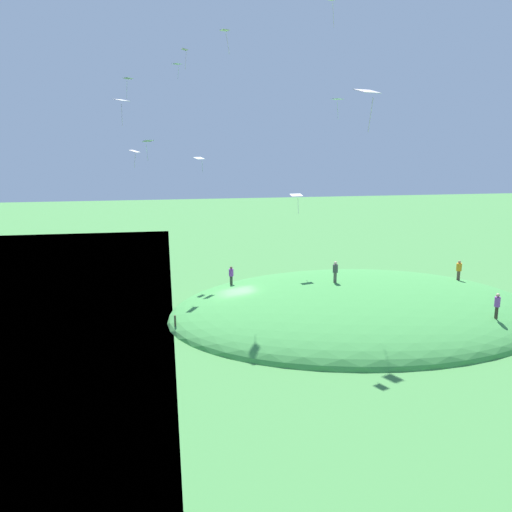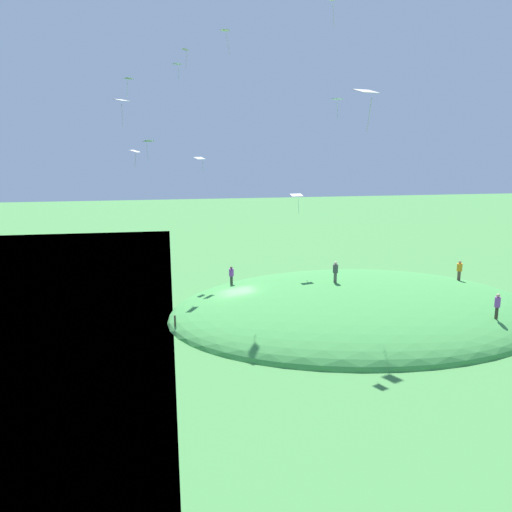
% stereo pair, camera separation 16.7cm
% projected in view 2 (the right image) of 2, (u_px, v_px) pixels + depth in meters
% --- Properties ---
extents(ground_plane, '(160.00, 160.00, 0.00)m').
position_uv_depth(ground_plane, '(237.00, 313.00, 45.53)').
color(ground_plane, '#438340').
extents(grass_hill, '(30.00, 22.63, 4.89)m').
position_uv_depth(grass_hill, '(356.00, 314.00, 45.39)').
color(grass_hill, '#418F43').
rests_on(grass_hill, ground_plane).
extents(person_with_child, '(0.49, 0.49, 1.75)m').
position_uv_depth(person_with_child, '(335.00, 269.00, 45.26)').
color(person_with_child, '#55564A').
rests_on(person_with_child, grass_hill).
extents(person_walking_path, '(0.44, 0.44, 1.85)m').
position_uv_depth(person_walking_path, '(497.00, 303.00, 39.38)').
color(person_walking_path, '#382D25').
rests_on(person_walking_path, grass_hill).
extents(person_near_shore, '(0.57, 0.57, 1.73)m').
position_uv_depth(person_near_shore, '(460.00, 268.00, 48.60)').
color(person_near_shore, brown).
rests_on(person_near_shore, grass_hill).
extents(person_on_hilltop, '(0.55, 0.55, 1.60)m').
position_uv_depth(person_on_hilltop, '(231.00, 273.00, 47.73)').
color(person_on_hilltop, '#323D2F').
rests_on(person_on_hilltop, grass_hill).
extents(kite_0, '(1.02, 1.07, 1.76)m').
position_uv_depth(kite_0, '(128.00, 80.00, 49.28)').
color(kite_0, white).
extents(kite_1, '(1.12, 1.06, 1.83)m').
position_uv_depth(kite_1, '(148.00, 142.00, 49.55)').
color(kite_1, white).
extents(kite_2, '(1.27, 1.11, 1.90)m').
position_uv_depth(kite_2, '(366.00, 93.00, 25.39)').
color(kite_2, silver).
extents(kite_3, '(1.01, 1.01, 1.28)m').
position_uv_depth(kite_3, '(177.00, 65.00, 48.88)').
color(kite_3, white).
extents(kite_4, '(0.83, 0.95, 1.35)m').
position_uv_depth(kite_4, '(337.00, 100.00, 37.72)').
color(kite_4, white).
extents(kite_5, '(0.69, 0.88, 1.87)m').
position_uv_depth(kite_5, '(185.00, 51.00, 52.59)').
color(kite_5, silver).
extents(kite_7, '(0.83, 0.75, 1.78)m').
position_uv_depth(kite_7, '(225.00, 32.00, 42.96)').
color(kite_7, '#F2DDD0').
extents(kite_8, '(1.06, 1.03, 1.32)m').
position_uv_depth(kite_8, '(200.00, 159.00, 48.40)').
color(kite_8, white).
extents(kite_9, '(1.33, 1.44, 2.06)m').
position_uv_depth(kite_9, '(122.00, 101.00, 43.62)').
color(kite_9, white).
extents(kite_10, '(1.16, 1.32, 2.01)m').
position_uv_depth(kite_10, '(333.00, 0.00, 41.29)').
color(kite_10, silver).
extents(kite_11, '(1.07, 0.80, 1.70)m').
position_uv_depth(kite_11, '(297.00, 196.00, 47.79)').
color(kite_11, white).
extents(kite_12, '(1.04, 1.29, 1.65)m').
position_uv_depth(kite_12, '(135.00, 152.00, 52.69)').
color(kite_12, silver).
extents(mooring_post, '(0.14, 0.14, 1.27)m').
position_uv_depth(mooring_post, '(175.00, 324.00, 41.17)').
color(mooring_post, '#4F4A33').
rests_on(mooring_post, ground_plane).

